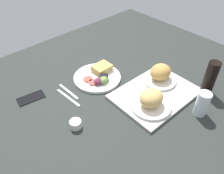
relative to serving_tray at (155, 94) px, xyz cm
name	(u,v)px	position (x,y,z in cm)	size (l,w,h in cm)	color
ground_plane	(111,90)	(14.19, -20.76, -2.30)	(190.00, 150.00, 3.00)	#282D2B
serving_tray	(155,94)	(0.00, 0.00, 0.00)	(45.00, 33.00, 1.60)	#B2B2AD
bread_plate_near	(160,74)	(-10.47, -5.48, 5.09)	(19.16, 19.16, 10.14)	white
bread_plate_far	(151,100)	(10.10, 4.81, 4.89)	(21.08, 21.08, 10.16)	white
plate_with_salad	(99,76)	(13.12, -32.61, 0.92)	(28.31, 28.31, 5.40)	white
drinking_glass	(202,104)	(-5.38, 24.04, 5.94)	(6.51, 6.51, 13.48)	silver
soda_bottle	(210,78)	(-23.21, 17.63, 9.01)	(6.40, 6.40, 19.63)	black
espresso_cup	(76,124)	(45.71, -11.28, 1.20)	(5.60, 5.60, 4.00)	silver
fork	(68,91)	(33.78, -35.03, -0.55)	(17.00, 1.40, 0.50)	#B7B7BC
knife	(68,97)	(36.78, -31.03, -0.55)	(19.00, 1.40, 0.50)	#B7B7BC
cell_phone	(31,98)	(51.93, -44.47, -0.40)	(14.40, 7.20, 0.80)	black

